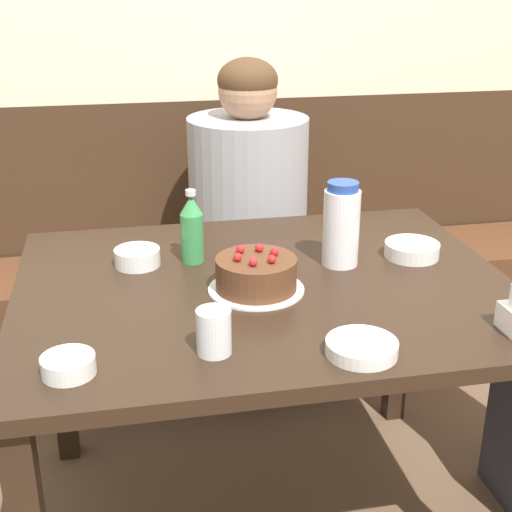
# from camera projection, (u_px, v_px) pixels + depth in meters

# --- Properties ---
(back_wall) EXTENTS (4.80, 0.04, 2.50)m
(back_wall) POSITION_uv_depth(u_px,v_px,m) (202.00, 22.00, 2.46)
(back_wall) COLOR #3D2819
(back_wall) RESTS_ON ground_plane
(bench_seat) EXTENTS (2.72, 0.38, 0.45)m
(bench_seat) POSITION_uv_depth(u_px,v_px,m) (218.00, 317.00, 2.64)
(bench_seat) COLOR #56331E
(bench_seat) RESTS_ON ground_plane
(dining_table) EXTENTS (1.18, 0.93, 0.73)m
(dining_table) POSITION_uv_depth(u_px,v_px,m) (265.00, 317.00, 1.73)
(dining_table) COLOR black
(dining_table) RESTS_ON ground_plane
(birthday_cake) EXTENTS (0.22, 0.22, 0.10)m
(birthday_cake) POSITION_uv_depth(u_px,v_px,m) (256.00, 275.00, 1.64)
(birthday_cake) COLOR white
(birthday_cake) RESTS_ON dining_table
(water_pitcher) EXTENTS (0.09, 0.09, 0.22)m
(water_pitcher) POSITION_uv_depth(u_px,v_px,m) (341.00, 225.00, 1.77)
(water_pitcher) COLOR white
(water_pitcher) RESTS_ON dining_table
(soju_bottle) EXTENTS (0.06, 0.06, 0.19)m
(soju_bottle) POSITION_uv_depth(u_px,v_px,m) (192.00, 228.00, 1.79)
(soju_bottle) COLOR #388E4C
(soju_bottle) RESTS_ON dining_table
(bowl_soup_white) EXTENTS (0.14, 0.14, 0.04)m
(bowl_soup_white) POSITION_uv_depth(u_px,v_px,m) (412.00, 250.00, 1.85)
(bowl_soup_white) COLOR white
(bowl_soup_white) RESTS_ON dining_table
(bowl_rice_small) EXTENTS (0.11, 0.11, 0.04)m
(bowl_rice_small) POSITION_uv_depth(u_px,v_px,m) (137.00, 257.00, 1.79)
(bowl_rice_small) COLOR white
(bowl_rice_small) RESTS_ON dining_table
(bowl_side_dish) EXTENTS (0.14, 0.14, 0.03)m
(bowl_side_dish) POSITION_uv_depth(u_px,v_px,m) (362.00, 348.00, 1.38)
(bowl_side_dish) COLOR white
(bowl_side_dish) RESTS_ON dining_table
(bowl_sauce_shallow) EXTENTS (0.10, 0.10, 0.04)m
(bowl_sauce_shallow) POSITION_uv_depth(u_px,v_px,m) (68.00, 365.00, 1.31)
(bowl_sauce_shallow) COLOR white
(bowl_sauce_shallow) RESTS_ON dining_table
(glass_water_tall) EXTENTS (0.07, 0.07, 0.09)m
(glass_water_tall) POSITION_uv_depth(u_px,v_px,m) (214.00, 332.00, 1.37)
(glass_water_tall) COLOR silver
(glass_water_tall) RESTS_ON dining_table
(person_teal_shirt) EXTENTS (0.39, 0.39, 1.17)m
(person_teal_shirt) POSITION_uv_depth(u_px,v_px,m) (248.00, 233.00, 2.43)
(person_teal_shirt) COLOR #33333D
(person_teal_shirt) RESTS_ON ground_plane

